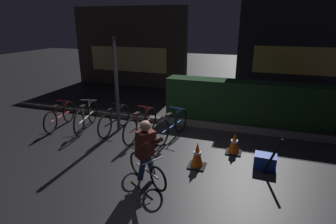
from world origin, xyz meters
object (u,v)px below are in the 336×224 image
(street_post, at_px, (116,86))
(parked_bike_left_mid, at_px, (86,117))
(parked_bike_right_mid, at_px, (172,126))
(cyclist, at_px, (147,151))
(parked_bike_center_right, at_px, (141,125))
(traffic_cone_far, at_px, (234,143))
(closed_umbrella, at_px, (273,156))
(traffic_cone_near, at_px, (197,155))
(blue_crate, at_px, (265,161))
(parked_bike_leftmost, at_px, (60,116))
(parked_bike_center_left, at_px, (115,120))

(street_post, xyz_separation_m, parked_bike_left_mid, (-0.90, -0.22, -0.91))
(parked_bike_right_mid, xyz_separation_m, cyclist, (0.17, -2.05, 0.28))
(cyclist, bearing_deg, street_post, 162.19)
(parked_bike_center_right, relative_size, cyclist, 1.35)
(traffic_cone_far, xyz_separation_m, closed_umbrella, (0.80, -0.75, 0.17))
(street_post, height_order, parked_bike_center_right, street_post)
(parked_bike_left_mid, height_order, traffic_cone_near, parked_bike_left_mid)
(traffic_cone_near, height_order, closed_umbrella, closed_umbrella)
(blue_crate, xyz_separation_m, closed_umbrella, (0.11, -0.25, 0.26))
(traffic_cone_far, bearing_deg, closed_umbrella, -43.22)
(blue_crate, bearing_deg, traffic_cone_far, 143.99)
(parked_bike_left_mid, xyz_separation_m, blue_crate, (4.81, -0.68, -0.20))
(parked_bike_left_mid, bearing_deg, blue_crate, -111.41)
(parked_bike_leftmost, bearing_deg, cyclist, -124.51)
(parked_bike_leftmost, height_order, cyclist, cyclist)
(parked_bike_right_mid, distance_m, traffic_cone_near, 1.54)
(parked_bike_center_left, relative_size, traffic_cone_far, 3.14)
(parked_bike_right_mid, bearing_deg, parked_bike_leftmost, 105.29)
(traffic_cone_near, distance_m, closed_umbrella, 1.48)
(parked_bike_leftmost, bearing_deg, blue_crate, -102.80)
(parked_bike_leftmost, distance_m, traffic_cone_near, 4.35)
(street_post, distance_m, parked_bike_center_left, 0.95)
(closed_umbrella, bearing_deg, traffic_cone_near, -157.03)
(parked_bike_center_left, bearing_deg, blue_crate, -97.63)
(parked_bike_center_right, relative_size, blue_crate, 3.82)
(parked_bike_left_mid, distance_m, traffic_cone_far, 4.12)
(parked_bike_left_mid, height_order, closed_umbrella, closed_umbrella)
(parked_bike_center_right, xyz_separation_m, parked_bike_right_mid, (0.79, 0.21, -0.00))
(parked_bike_leftmost, bearing_deg, closed_umbrella, -105.16)
(parked_bike_right_mid, height_order, cyclist, cyclist)
(parked_bike_left_mid, distance_m, cyclist, 3.30)
(street_post, height_order, parked_bike_leftmost, street_post)
(blue_crate, relative_size, cyclist, 0.35)
(parked_bike_leftmost, relative_size, parked_bike_center_left, 0.98)
(parked_bike_leftmost, xyz_separation_m, parked_bike_right_mid, (3.30, 0.26, 0.02))
(parked_bike_center_right, relative_size, traffic_cone_far, 3.31)
(traffic_cone_far, bearing_deg, parked_bike_left_mid, 177.47)
(parked_bike_center_right, bearing_deg, street_post, 76.69)
(parked_bike_center_right, height_order, traffic_cone_near, parked_bike_center_right)
(parked_bike_center_right, relative_size, closed_umbrella, 1.98)
(parked_bike_right_mid, relative_size, traffic_cone_near, 2.96)
(parked_bike_left_mid, relative_size, parked_bike_center_right, 0.99)
(parked_bike_center_left, height_order, traffic_cone_near, parked_bike_center_left)
(parked_bike_center_left, height_order, parked_bike_center_right, parked_bike_center_right)
(parked_bike_center_left, xyz_separation_m, closed_umbrella, (4.05, -1.00, 0.08))
(traffic_cone_near, height_order, cyclist, cyclist)
(traffic_cone_near, xyz_separation_m, traffic_cone_far, (0.67, 0.90, -0.02))
(parked_bike_leftmost, relative_size, closed_umbrella, 1.83)
(street_post, height_order, closed_umbrella, street_post)
(cyclist, bearing_deg, closed_umbrella, 56.34)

